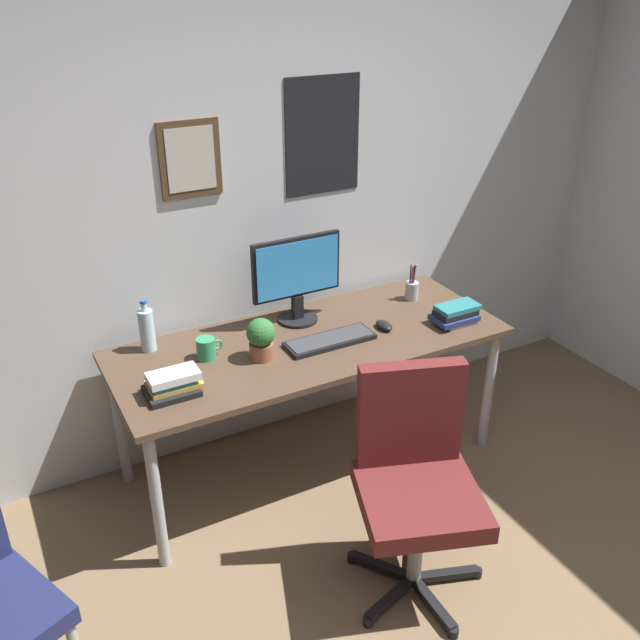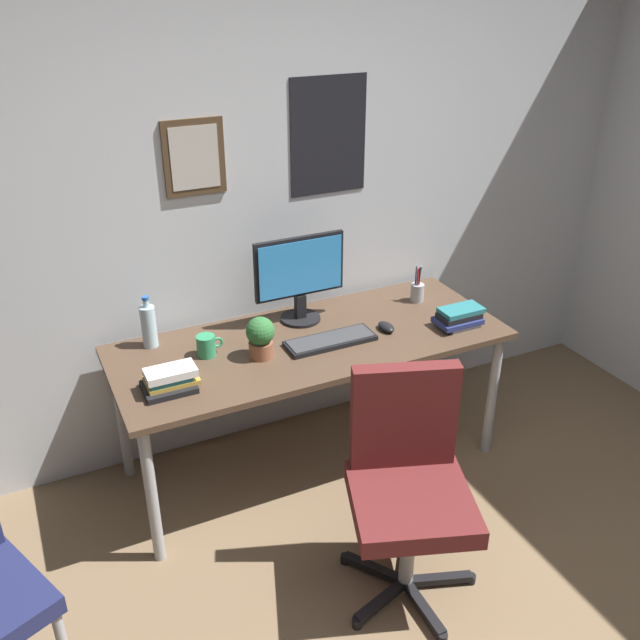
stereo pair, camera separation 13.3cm
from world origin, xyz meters
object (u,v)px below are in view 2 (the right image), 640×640
at_px(monitor, 300,275).
at_px(pen_cup, 417,291).
at_px(book_stack_left, 459,317).
at_px(potted_plant, 260,336).
at_px(book_stack_right, 170,380).
at_px(water_bottle, 149,325).
at_px(keyboard, 330,340).
at_px(office_chair, 408,475).
at_px(coffee_mug_near, 206,346).
at_px(computer_mouse, 386,327).

xyz_separation_m(monitor, pen_cup, (0.64, -0.07, -0.19)).
bearing_deg(book_stack_left, potted_plant, 171.93).
relative_size(pen_cup, book_stack_right, 0.86).
bearing_deg(water_bottle, book_stack_right, -91.81).
height_order(pen_cup, book_stack_left, pen_cup).
height_order(keyboard, potted_plant, potted_plant).
height_order(office_chair, monitor, monitor).
bearing_deg(office_chair, keyboard, 86.85).
bearing_deg(coffee_mug_near, potted_plant, -28.14).
relative_size(monitor, book_stack_right, 1.98).
bearing_deg(keyboard, monitor, 95.79).
xyz_separation_m(potted_plant, pen_cup, (0.95, 0.19, -0.05)).
distance_m(computer_mouse, water_bottle, 1.12).
relative_size(computer_mouse, book_stack_right, 0.47).
bearing_deg(potted_plant, book_stack_left, -8.07).
height_order(coffee_mug_near, potted_plant, potted_plant).
relative_size(coffee_mug_near, potted_plant, 0.63).
bearing_deg(monitor, office_chair, -90.75).
bearing_deg(book_stack_right, office_chair, -43.75).
distance_m(office_chair, water_bottle, 1.36).
bearing_deg(computer_mouse, coffee_mug_near, 170.70).
bearing_deg(office_chair, monitor, 89.25).
height_order(office_chair, book_stack_left, office_chair).
distance_m(office_chair, computer_mouse, 0.87).
bearing_deg(potted_plant, office_chair, -69.50).
bearing_deg(keyboard, water_bottle, 156.28).
bearing_deg(office_chair, potted_plant, 110.50).
relative_size(monitor, water_bottle, 1.82).
relative_size(book_stack_left, book_stack_right, 1.01).
distance_m(monitor, book_stack_right, 0.85).
bearing_deg(computer_mouse, book_stack_left, -18.58).
bearing_deg(book_stack_right, water_bottle, 88.19).
height_order(office_chair, coffee_mug_near, office_chair).
bearing_deg(book_stack_left, pen_cup, 95.08).
xyz_separation_m(computer_mouse, water_bottle, (-1.06, 0.34, 0.09)).
xyz_separation_m(monitor, book_stack_right, (-0.75, -0.35, -0.19)).
xyz_separation_m(keyboard, water_bottle, (-0.76, 0.34, 0.09)).
relative_size(water_bottle, coffee_mug_near, 2.05).
height_order(office_chair, pen_cup, office_chair).
bearing_deg(computer_mouse, water_bottle, 162.36).
xyz_separation_m(potted_plant, book_stack_left, (0.98, -0.14, -0.06)).
xyz_separation_m(office_chair, potted_plant, (-0.30, 0.79, 0.30)).
bearing_deg(water_bottle, pen_cup, -5.07).
bearing_deg(coffee_mug_near, monitor, 15.33).
bearing_deg(potted_plant, pen_cup, 11.42).
bearing_deg(coffee_mug_near, pen_cup, 3.73).
xyz_separation_m(keyboard, book_stack_right, (-0.78, -0.07, 0.03)).
relative_size(monitor, pen_cup, 2.30).
relative_size(office_chair, coffee_mug_near, 7.70).
relative_size(computer_mouse, coffee_mug_near, 0.89).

